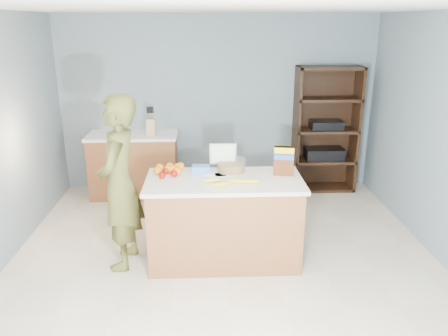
{
  "coord_description": "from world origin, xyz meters",
  "views": [
    {
      "loc": [
        -0.17,
        -3.76,
        2.38
      ],
      "look_at": [
        0.0,
        0.35,
        1.0
      ],
      "focal_mm": 35.0,
      "sensor_mm": 36.0,
      "label": 1
    }
  ],
  "objects_px": {
    "shelving_unit": "(325,132)",
    "person": "(120,184)",
    "counter_peninsula": "(224,223)",
    "tv": "(223,155)",
    "cereal_box": "(284,159)"
  },
  "relations": [
    {
      "from": "person",
      "to": "cereal_box",
      "type": "height_order",
      "value": "person"
    },
    {
      "from": "shelving_unit",
      "to": "person",
      "type": "height_order",
      "value": "shelving_unit"
    },
    {
      "from": "cereal_box",
      "to": "person",
      "type": "bearing_deg",
      "value": -175.83
    },
    {
      "from": "person",
      "to": "tv",
      "type": "height_order",
      "value": "person"
    },
    {
      "from": "shelving_unit",
      "to": "counter_peninsula",
      "type": "bearing_deg",
      "value": -127.11
    },
    {
      "from": "counter_peninsula",
      "to": "cereal_box",
      "type": "bearing_deg",
      "value": 9.03
    },
    {
      "from": "counter_peninsula",
      "to": "tv",
      "type": "distance_m",
      "value": 0.72
    },
    {
      "from": "person",
      "to": "counter_peninsula",
      "type": "bearing_deg",
      "value": 95.52
    },
    {
      "from": "tv",
      "to": "cereal_box",
      "type": "height_order",
      "value": "cereal_box"
    },
    {
      "from": "tv",
      "to": "counter_peninsula",
      "type": "bearing_deg",
      "value": -89.98
    },
    {
      "from": "person",
      "to": "tv",
      "type": "xyz_separation_m",
      "value": [
        1.03,
        0.34,
        0.18
      ]
    },
    {
      "from": "counter_peninsula",
      "to": "tv",
      "type": "height_order",
      "value": "tv"
    },
    {
      "from": "tv",
      "to": "person",
      "type": "bearing_deg",
      "value": -161.83
    },
    {
      "from": "shelving_unit",
      "to": "cereal_box",
      "type": "relative_size",
      "value": 6.05
    },
    {
      "from": "counter_peninsula",
      "to": "person",
      "type": "xyz_separation_m",
      "value": [
        -1.03,
        -0.02,
        0.46
      ]
    }
  ]
}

